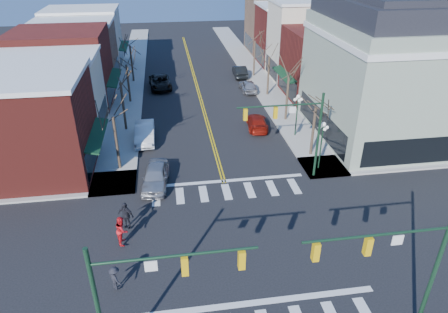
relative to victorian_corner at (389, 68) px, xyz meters
name	(u,v)px	position (x,y,z in m)	size (l,w,h in m)	color
ground	(242,245)	(-16.50, -14.50, -6.66)	(160.00, 160.00, 0.00)	black
sidewalk_left	(124,126)	(-25.25, 5.50, -6.58)	(3.50, 70.00, 0.15)	#9E9B93
sidewalk_right	(286,116)	(-7.75, 5.50, -6.58)	(3.50, 70.00, 0.15)	#9E9B93
bldg_left_brick_a	(23,128)	(-32.00, -2.75, -2.66)	(10.00, 8.50, 8.00)	maroon
bldg_left_stucco_a	(47,97)	(-32.00, 5.00, -2.91)	(10.00, 7.00, 7.50)	beige
bldg_left_brick_b	(63,69)	(-32.00, 13.00, -2.41)	(10.00, 9.00, 8.50)	maroon
bldg_left_tan	(76,54)	(-32.00, 21.25, -2.76)	(10.00, 7.50, 7.80)	#8B654C
bldg_left_stucco_b	(85,40)	(-32.00, 29.00, -2.56)	(10.00, 8.00, 8.20)	beige
bldg_right_brick_a	(329,64)	(-1.00, 11.25, -2.66)	(10.00, 8.50, 8.00)	maroon
bldg_right_stucco	(308,41)	(-1.00, 19.00, -1.66)	(10.00, 7.00, 10.00)	beige
bldg_right_brick_b	(292,35)	(-1.00, 26.50, -2.41)	(10.00, 8.00, 8.50)	maroon
bldg_right_tan	(278,24)	(-1.00, 34.50, -2.16)	(10.00, 8.00, 9.00)	#8B654C
victorian_corner	(389,68)	(0.00, 0.00, 0.00)	(12.25, 14.25, 13.30)	gray
traffic_mast_near_left	(143,291)	(-22.05, -21.90, -1.95)	(6.60, 0.28, 7.20)	#14331E
traffic_mast_near_right	(400,262)	(-10.95, -21.90, -1.95)	(6.60, 0.28, 7.20)	#14331E
traffic_mast_far_right	(297,125)	(-10.95, -7.10, -1.95)	(6.60, 0.28, 7.20)	#14331E
lamppost_corner	(322,138)	(-8.30, -6.00, -3.70)	(0.36, 0.36, 4.33)	#14331E
lamppost_midblock	(297,108)	(-8.30, 0.50, -3.70)	(0.36, 0.36, 4.33)	#14331E
tree_left_a	(117,144)	(-24.90, -3.50, -4.28)	(0.24, 0.24, 4.76)	#382B21
tree_left_b	(123,107)	(-24.90, 4.50, -4.14)	(0.24, 0.24, 5.04)	#382B21
tree_left_c	(128,84)	(-24.90, 12.50, -4.38)	(0.24, 0.24, 4.55)	#382B21
tree_left_d	(132,64)	(-24.90, 20.50, -4.21)	(0.24, 0.24, 4.90)	#382B21
tree_right_a	(313,132)	(-8.10, -3.50, -4.35)	(0.24, 0.24, 4.62)	#382B21
tree_right_b	(287,98)	(-8.10, 4.50, -4.07)	(0.24, 0.24, 5.18)	#382B21
tree_right_c	(268,76)	(-8.10, 12.50, -4.24)	(0.24, 0.24, 4.83)	#382B21
tree_right_d	(254,59)	(-8.10, 20.50, -4.17)	(0.24, 0.24, 4.97)	#382B21
car_left_near	(155,176)	(-21.89, -6.50, -5.83)	(1.94, 4.83, 1.65)	#A7A7AC
car_left_mid	(145,133)	(-22.90, 1.71, -5.81)	(1.78, 5.12, 1.69)	white
car_left_far	(160,82)	(-21.30, 17.24, -5.86)	(2.64, 5.72, 1.59)	black
car_right_near	(257,122)	(-11.61, 2.95, -5.98)	(1.90, 4.67, 1.35)	maroon
car_right_mid	(248,86)	(-10.22, 14.26, -5.91)	(1.76, 4.36, 1.49)	#AAAAAE
car_right_far	(240,71)	(-10.10, 20.58, -5.88)	(1.65, 4.74, 1.56)	black
pedestrian_red_b	(122,230)	(-23.93, -13.26, -5.52)	(0.96, 0.75, 1.97)	red
pedestrian_dark_a	(126,215)	(-23.80, -11.72, -5.52)	(1.15, 0.48, 1.97)	black
pedestrian_dark_b	(115,278)	(-24.04, -17.12, -5.74)	(0.99, 0.57, 1.53)	black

